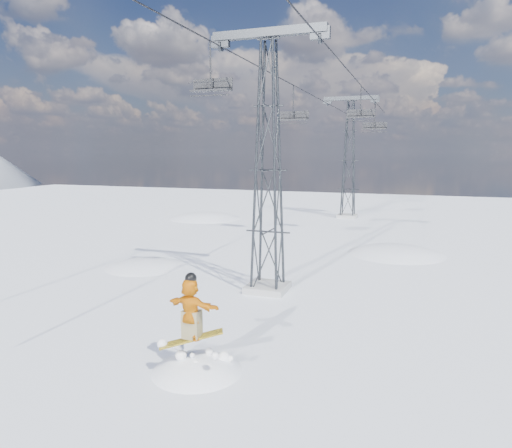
% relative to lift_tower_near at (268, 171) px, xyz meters
% --- Properties ---
extents(ground, '(120.00, 120.00, 0.00)m').
position_rel_lift_tower_near_xyz_m(ground, '(-0.80, -8.00, -5.47)').
color(ground, white).
rests_on(ground, ground).
extents(snow_terrain, '(39.00, 37.00, 22.00)m').
position_rel_lift_tower_near_xyz_m(snow_terrain, '(-5.57, 13.24, -15.06)').
color(snow_terrain, white).
rests_on(snow_terrain, ground).
extents(lift_tower_near, '(5.20, 1.80, 11.43)m').
position_rel_lift_tower_near_xyz_m(lift_tower_near, '(0.00, 0.00, 0.00)').
color(lift_tower_near, '#999999').
rests_on(lift_tower_near, ground).
extents(lift_tower_far, '(5.20, 1.80, 11.43)m').
position_rel_lift_tower_near_xyz_m(lift_tower_far, '(0.00, 25.00, 0.00)').
color(lift_tower_far, '#999999').
rests_on(lift_tower_far, ground).
extents(haul_cables, '(4.46, 51.00, 0.06)m').
position_rel_lift_tower_near_xyz_m(haul_cables, '(0.00, 11.50, 5.38)').
color(haul_cables, black).
rests_on(haul_cables, ground).
extents(snowboarder_jump, '(4.40, 4.40, 6.96)m').
position_rel_lift_tower_near_xyz_m(snowboarder_jump, '(0.46, -8.06, -7.09)').
color(snowboarder_jump, white).
rests_on(snowboarder_jump, ground).
extents(lift_chair_near, '(1.81, 0.52, 2.25)m').
position_rel_lift_tower_near_xyz_m(lift_chair_near, '(-2.20, -1.03, 3.58)').
color(lift_chair_near, black).
rests_on(lift_chair_near, ground).
extents(lift_chair_mid, '(1.96, 0.56, 2.42)m').
position_rel_lift_tower_near_xyz_m(lift_chair_mid, '(2.20, 14.26, 3.44)').
color(lift_chair_mid, black).
rests_on(lift_chair_mid, ground).
extents(lift_chair_far, '(2.12, 0.61, 2.63)m').
position_rel_lift_tower_near_xyz_m(lift_chair_far, '(-2.20, 12.50, 3.28)').
color(lift_chair_far, black).
rests_on(lift_chair_far, ground).
extents(lift_chair_extra, '(2.22, 0.64, 2.75)m').
position_rel_lift_tower_near_xyz_m(lift_chair_extra, '(2.20, 25.32, 3.18)').
color(lift_chair_extra, black).
rests_on(lift_chair_extra, ground).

